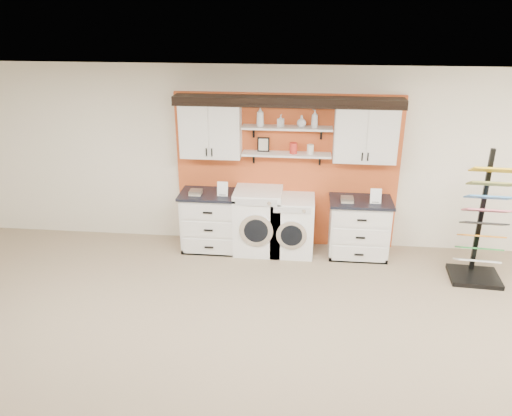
# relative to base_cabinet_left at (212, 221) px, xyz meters

# --- Properties ---
(ceiling) EXTENTS (10.00, 10.00, 0.00)m
(ceiling) POSITION_rel_base_cabinet_left_xyz_m (1.13, -3.64, 2.33)
(ceiling) COLOR white
(ceiling) RESTS_ON wall_back
(wall_back) EXTENTS (10.00, 0.00, 10.00)m
(wall_back) POSITION_rel_base_cabinet_left_xyz_m (1.13, 0.36, 0.93)
(wall_back) COLOR silver
(wall_back) RESTS_ON floor
(accent_panel) EXTENTS (3.40, 0.07, 2.40)m
(accent_panel) POSITION_rel_base_cabinet_left_xyz_m (1.13, 0.32, 0.73)
(accent_panel) COLOR #C85022
(accent_panel) RESTS_ON wall_back
(upper_cabinet_left) EXTENTS (0.90, 0.35, 0.84)m
(upper_cabinet_left) POSITION_rel_base_cabinet_left_xyz_m (0.00, 0.15, 1.41)
(upper_cabinet_left) COLOR silver
(upper_cabinet_left) RESTS_ON wall_back
(upper_cabinet_right) EXTENTS (0.90, 0.35, 0.84)m
(upper_cabinet_right) POSITION_rel_base_cabinet_left_xyz_m (2.26, 0.15, 1.41)
(upper_cabinet_right) COLOR silver
(upper_cabinet_right) RESTS_ON wall_back
(shelf_lower) EXTENTS (1.32, 0.28, 0.03)m
(shelf_lower) POSITION_rel_base_cabinet_left_xyz_m (1.13, 0.16, 1.06)
(shelf_lower) COLOR silver
(shelf_lower) RESTS_ON wall_back
(shelf_upper) EXTENTS (1.32, 0.28, 0.03)m
(shelf_upper) POSITION_rel_base_cabinet_left_xyz_m (1.13, 0.16, 1.46)
(shelf_upper) COLOR silver
(shelf_upper) RESTS_ON wall_back
(crown_molding) EXTENTS (3.30, 0.41, 0.13)m
(crown_molding) POSITION_rel_base_cabinet_left_xyz_m (1.13, 0.17, 1.86)
(crown_molding) COLOR black
(crown_molding) RESTS_ON wall_back
(picture_frame) EXTENTS (0.18, 0.02, 0.22)m
(picture_frame) POSITION_rel_base_cabinet_left_xyz_m (0.78, 0.21, 1.19)
(picture_frame) COLOR black
(picture_frame) RESTS_ON shelf_lower
(canister_red) EXTENTS (0.11, 0.11, 0.16)m
(canister_red) POSITION_rel_base_cabinet_left_xyz_m (1.23, 0.16, 1.16)
(canister_red) COLOR red
(canister_red) RESTS_ON shelf_lower
(canister_cream) EXTENTS (0.10, 0.10, 0.14)m
(canister_cream) POSITION_rel_base_cabinet_left_xyz_m (1.48, 0.16, 1.15)
(canister_cream) COLOR silver
(canister_cream) RESTS_ON shelf_lower
(base_cabinet_left) EXTENTS (0.95, 0.66, 0.93)m
(base_cabinet_left) POSITION_rel_base_cabinet_left_xyz_m (0.00, 0.00, 0.00)
(base_cabinet_left) COLOR silver
(base_cabinet_left) RESTS_ON floor
(base_cabinet_right) EXTENTS (0.93, 0.66, 0.91)m
(base_cabinet_right) POSITION_rel_base_cabinet_left_xyz_m (2.26, 0.00, -0.01)
(base_cabinet_right) COLOR silver
(base_cabinet_right) RESTS_ON floor
(washer) EXTENTS (0.72, 0.71, 1.01)m
(washer) POSITION_rel_base_cabinet_left_xyz_m (0.73, -0.00, 0.04)
(washer) COLOR white
(washer) RESTS_ON floor
(dryer) EXTENTS (0.64, 0.71, 0.90)m
(dryer) POSITION_rel_base_cabinet_left_xyz_m (1.25, -0.00, -0.02)
(dryer) COLOR white
(dryer) RESTS_ON floor
(sample_rack) EXTENTS (0.71, 0.60, 1.85)m
(sample_rack) POSITION_rel_base_cabinet_left_xyz_m (3.85, -0.56, 0.10)
(sample_rack) COLOR black
(sample_rack) RESTS_ON floor
(soap_bottle_a) EXTENTS (0.13, 0.13, 0.29)m
(soap_bottle_a) POSITION_rel_base_cabinet_left_xyz_m (0.74, 0.16, 1.62)
(soap_bottle_a) COLOR silver
(soap_bottle_a) RESTS_ON shelf_upper
(soap_bottle_b) EXTENTS (0.11, 0.11, 0.17)m
(soap_bottle_b) POSITION_rel_base_cabinet_left_xyz_m (1.03, 0.16, 1.57)
(soap_bottle_b) COLOR silver
(soap_bottle_b) RESTS_ON shelf_upper
(soap_bottle_c) EXTENTS (0.15, 0.15, 0.17)m
(soap_bottle_c) POSITION_rel_base_cabinet_left_xyz_m (1.34, 0.16, 1.57)
(soap_bottle_c) COLOR silver
(soap_bottle_c) RESTS_ON shelf_upper
(soap_bottle_d) EXTENTS (0.14, 0.14, 0.26)m
(soap_bottle_d) POSITION_rel_base_cabinet_left_xyz_m (1.52, 0.16, 1.61)
(soap_bottle_d) COLOR silver
(soap_bottle_d) RESTS_ON shelf_upper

